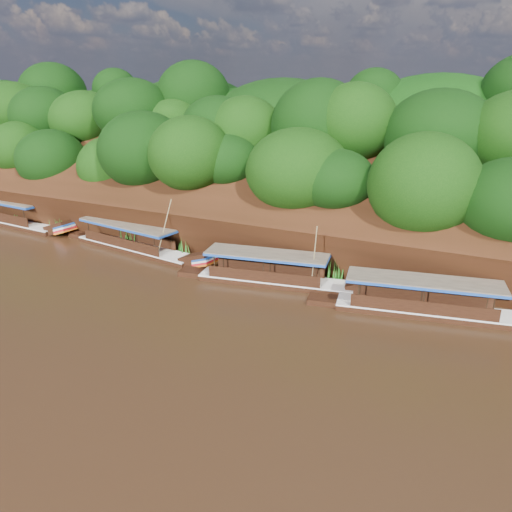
{
  "coord_description": "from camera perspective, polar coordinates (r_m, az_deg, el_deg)",
  "views": [
    {
      "loc": [
        15.44,
        -22.64,
        13.59
      ],
      "look_at": [
        0.74,
        7.0,
        1.85
      ],
      "focal_mm": 35.0,
      "sensor_mm": 36.0,
      "label": 1
    }
  ],
  "objects": [
    {
      "name": "reeds",
      "position": [
        39.33,
        -3.87,
        0.63
      ],
      "size": [
        48.19,
        2.63,
        2.03
      ],
      "color": "#24701C",
      "rests_on": "ground"
    },
    {
      "name": "riverbank",
      "position": [
        49.34,
        7.39,
        5.65
      ],
      "size": [
        120.0,
        30.06,
        19.4
      ],
      "color": "black",
      "rests_on": "ground"
    },
    {
      "name": "boat_0",
      "position": [
        32.41,
        20.94,
        -5.66
      ],
      "size": [
        13.94,
        4.41,
        5.76
      ],
      "rotation": [
        0.0,
        0.0,
        0.19
      ],
      "color": "black",
      "rests_on": "ground"
    },
    {
      "name": "ground",
      "position": [
        30.59,
        -7.14,
        -7.01
      ],
      "size": [
        160.0,
        160.0,
        0.0
      ],
      "primitive_type": "plane",
      "color": "black",
      "rests_on": "ground"
    },
    {
      "name": "boat_2",
      "position": [
        42.42,
        -12.94,
        1.06
      ],
      "size": [
        14.52,
        3.77,
        5.36
      ],
      "rotation": [
        0.0,
        0.0,
        -0.13
      ],
      "color": "black",
      "rests_on": "ground"
    },
    {
      "name": "boat_1",
      "position": [
        34.87,
        3.36,
        -2.54
      ],
      "size": [
        13.08,
        4.08,
        5.23
      ],
      "rotation": [
        0.0,
        0.0,
        0.18
      ],
      "color": "black",
      "rests_on": "ground"
    },
    {
      "name": "boat_3",
      "position": [
        54.18,
        -25.46,
        3.71
      ],
      "size": [
        14.34,
        3.21,
        3.02
      ],
      "rotation": [
        0.0,
        0.0,
        -0.06
      ],
      "color": "black",
      "rests_on": "ground"
    }
  ]
}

